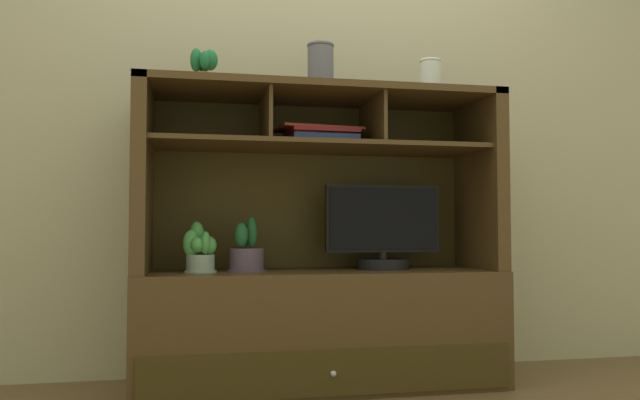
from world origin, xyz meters
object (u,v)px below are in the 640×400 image
Objects in this scene: potted_orchid at (246,253)px; magazine_stack_left at (320,137)px; media_console at (320,291)px; ceramic_vase at (430,77)px; accent_vase at (321,67)px; tv_monitor at (383,233)px; potted_succulent at (204,68)px; potted_fern at (200,250)px.

potted_orchid is 0.60× the size of magazine_stack_left.
magazine_stack_left is at bearing 77.29° from media_console.
magazine_stack_left is 0.58m from ceramic_vase.
potted_orchid is 1.13× the size of accent_vase.
tv_monitor is 1.08m from potted_succulent.
media_console is 1.10m from ceramic_vase.
media_console is 6.72× the size of potted_orchid.
potted_orchid is 0.82m from potted_succulent.
tv_monitor reaches higher than potted_orchid.
media_console reaches higher than potted_fern.
tv_monitor reaches higher than potted_fern.
potted_succulent is 1.02m from ceramic_vase.
media_console is 0.39m from tv_monitor.
tv_monitor is at bearing 169.47° from ceramic_vase.
potted_succulent is (-0.81, -0.01, 0.71)m from tv_monitor.
magazine_stack_left is at bearing 174.45° from tv_monitor.
potted_orchid is 1.16m from ceramic_vase.
tv_monitor is at bearing -5.55° from magazine_stack_left.
potted_orchid is at bearing -172.75° from magazine_stack_left.
magazine_stack_left is at bearing 4.00° from potted_succulent.
accent_vase reaches higher than magazine_stack_left.
accent_vase reaches higher than potted_succulent.
ceramic_vase is 0.78× the size of accent_vase.
potted_succulent is 0.51m from accent_vase.
potted_orchid is 1.10× the size of potted_fern.
media_console reaches higher than tv_monitor.
tv_monitor is at bearing 1.32° from potted_orchid.
ceramic_vase reaches higher than tv_monitor.
magazine_stack_left is at bearing 7.25° from potted_orchid.
potted_succulent reaches higher than magazine_stack_left.
ceramic_vase is at bearing -1.79° from potted_orchid.
accent_vase is (0.00, -0.02, 1.00)m from media_console.
magazine_stack_left reaches higher than potted_orchid.
magazine_stack_left is (-0.29, 0.03, 0.43)m from tv_monitor.
potted_succulent is 1.02× the size of ceramic_vase.
tv_monitor is at bearing 0.60° from potted_succulent.
potted_fern is at bearing -168.56° from potted_orchid.
accent_vase is at bearing -3.02° from potted_orchid.
potted_fern is 0.78m from potted_succulent.
media_console is at bearing -102.71° from magazine_stack_left.
potted_fern is at bearing -100.32° from potted_succulent.
media_console is at bearing 176.55° from ceramic_vase.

